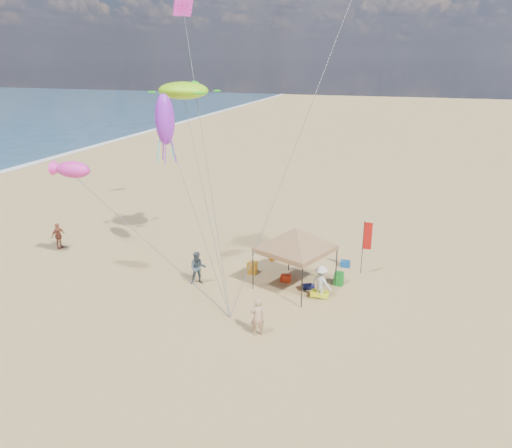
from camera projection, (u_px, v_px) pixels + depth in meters
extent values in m
plane|color=tan|center=(236.00, 325.00, 22.94)|extent=(280.00, 280.00, 0.00)
cylinder|color=black|center=(289.00, 253.00, 28.42)|extent=(0.06, 0.06, 2.12)
cylinder|color=black|center=(336.00, 268.00, 26.47)|extent=(0.06, 0.06, 2.12)
cylinder|color=black|center=(253.00, 271.00, 26.13)|extent=(0.06, 0.06, 2.12)
cylinder|color=black|center=(302.00, 288.00, 24.17)|extent=(0.06, 0.06, 2.12)
cube|color=olive|center=(295.00, 249.00, 25.91)|extent=(4.29, 4.29, 0.25)
pyramid|color=olive|center=(296.00, 228.00, 25.52)|extent=(5.95, 5.95, 1.06)
cylinder|color=black|center=(363.00, 248.00, 27.84)|extent=(0.04, 0.04, 3.19)
cube|color=#B6120E|center=(368.00, 236.00, 27.53)|extent=(0.47, 0.03, 1.60)
cube|color=red|center=(286.00, 278.00, 27.28)|extent=(0.54, 0.38, 0.38)
cube|color=#124D99|center=(345.00, 264.00, 29.15)|extent=(0.54, 0.38, 0.38)
cylinder|color=#0E113F|center=(309.00, 286.00, 26.33)|extent=(0.69, 0.54, 0.36)
cylinder|color=#CA630B|center=(274.00, 257.00, 30.15)|extent=(0.54, 0.69, 0.36)
cube|color=#178323|center=(339.00, 279.00, 26.86)|extent=(0.50, 0.50, 0.70)
cube|color=orange|center=(252.00, 268.00, 28.23)|extent=(0.50, 0.50, 0.70)
cube|color=slate|center=(324.00, 295.00, 25.43)|extent=(0.34, 0.30, 0.28)
cube|color=#F5FF1C|center=(320.00, 294.00, 25.48)|extent=(0.90, 0.50, 0.24)
imported|color=tan|center=(257.00, 317.00, 21.84)|extent=(0.79, 0.71, 1.81)
imported|color=#39464E|center=(198.00, 268.00, 26.77)|extent=(1.12, 1.03, 1.86)
imported|color=silver|center=(321.00, 282.00, 25.17)|extent=(1.32, 1.05, 1.79)
imported|color=#B66346|center=(58.00, 236.00, 31.76)|extent=(0.61, 1.08, 1.73)
ellipsoid|color=#94F411|center=(183.00, 90.00, 27.42)|extent=(3.53, 3.19, 0.96)
ellipsoid|color=#F52FB0|center=(73.00, 170.00, 26.01)|extent=(2.19, 1.45, 0.89)
ellipsoid|color=#9924DB|center=(165.00, 119.00, 26.27)|extent=(1.15, 1.15, 2.72)
cube|color=#FF32DF|center=(183.00, 6.00, 31.23)|extent=(1.26, 1.37, 1.18)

